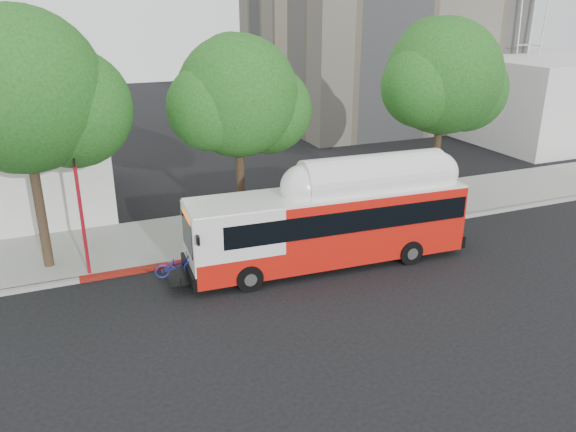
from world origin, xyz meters
The scene contains 9 objects.
ground centered at (0.00, 0.00, 0.00)m, with size 120.00×120.00×0.00m, color black.
sidewalk centered at (0.00, 6.50, 0.07)m, with size 60.00×5.00×0.15m, color gray.
curb_strip centered at (0.00, 3.90, 0.07)m, with size 60.00×0.30×0.15m, color gray.
red_curb_segment centered at (-3.00, 3.90, 0.08)m, with size 10.00×0.32×0.16m, color maroon.
street_tree_left centered at (-8.53, 5.56, 6.60)m, with size 6.67×5.80×9.74m.
street_tree_mid centered at (-0.59, 6.06, 5.91)m, with size 5.75×5.00×8.62m.
street_tree_right centered at (9.44, 5.86, 6.26)m, with size 6.21×5.40×9.18m.
transit_bus centered at (1.27, 1.79, 1.61)m, with size 11.75×2.90×3.45m.
signal_pole centered at (-7.61, 4.21, 2.37)m, with size 0.13×0.44×4.61m.
Camera 1 is at (-7.89, -16.22, 9.66)m, focal length 35.00 mm.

